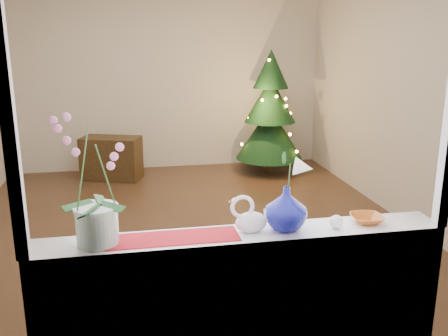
% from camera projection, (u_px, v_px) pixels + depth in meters
% --- Properties ---
extents(ground, '(5.00, 5.00, 0.00)m').
position_uv_depth(ground, '(190.00, 228.00, 5.12)').
color(ground, '#3E2819').
rests_on(ground, ground).
extents(wall_back, '(4.50, 0.10, 2.70)m').
position_uv_depth(wall_back, '(167.00, 75.00, 7.13)').
color(wall_back, beige).
rests_on(wall_back, ground).
extents(wall_front, '(4.50, 0.10, 2.70)m').
position_uv_depth(wall_front, '(250.00, 160.00, 2.40)').
color(wall_front, beige).
rests_on(wall_front, ground).
extents(wall_right, '(0.10, 5.00, 2.70)m').
position_uv_depth(wall_right, '(403.00, 92.00, 5.18)').
color(wall_right, beige).
rests_on(wall_right, ground).
extents(window_apron, '(2.20, 0.08, 0.88)m').
position_uv_depth(window_apron, '(246.00, 323.00, 2.67)').
color(window_apron, white).
rests_on(window_apron, ground).
extents(windowsill, '(2.20, 0.26, 0.04)m').
position_uv_depth(windowsill, '(243.00, 237.00, 2.64)').
color(windowsill, white).
rests_on(windowsill, window_apron).
extents(window_frame, '(2.22, 0.06, 1.60)m').
position_uv_depth(window_frame, '(250.00, 86.00, 2.33)').
color(window_frame, white).
rests_on(window_frame, windowsill).
extents(runner, '(0.70, 0.20, 0.01)m').
position_uv_depth(runner, '(171.00, 238.00, 2.56)').
color(runner, maroon).
rests_on(runner, windowsill).
extents(orchid_pot, '(0.29, 0.29, 0.66)m').
position_uv_depth(orchid_pot, '(94.00, 181.00, 2.41)').
color(orchid_pot, white).
rests_on(orchid_pot, windowsill).
extents(swan, '(0.25, 0.17, 0.20)m').
position_uv_depth(swan, '(251.00, 214.00, 2.63)').
color(swan, silver).
rests_on(swan, windowsill).
extents(blue_vase, '(0.30, 0.30, 0.27)m').
position_uv_depth(blue_vase, '(286.00, 205.00, 2.65)').
color(blue_vase, '#090D61').
rests_on(blue_vase, windowsill).
extents(lily, '(0.15, 0.09, 0.21)m').
position_uv_depth(lily, '(288.00, 162.00, 2.59)').
color(lily, white).
rests_on(lily, blue_vase).
extents(paperweight, '(0.09, 0.09, 0.07)m').
position_uv_depth(paperweight, '(336.00, 222.00, 2.69)').
color(paperweight, white).
rests_on(paperweight, windowsill).
extents(amber_dish, '(0.17, 0.17, 0.04)m').
position_uv_depth(amber_dish, '(367.00, 219.00, 2.77)').
color(amber_dish, '#AB5118').
rests_on(amber_dish, windowsill).
extents(xmas_tree, '(1.20, 1.20, 1.72)m').
position_uv_depth(xmas_tree, '(270.00, 112.00, 6.99)').
color(xmas_tree, '#133219').
rests_on(xmas_tree, ground).
extents(side_table, '(0.86, 0.62, 0.58)m').
position_uv_depth(side_table, '(112.00, 158.00, 6.77)').
color(side_table, black).
rests_on(side_table, ground).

